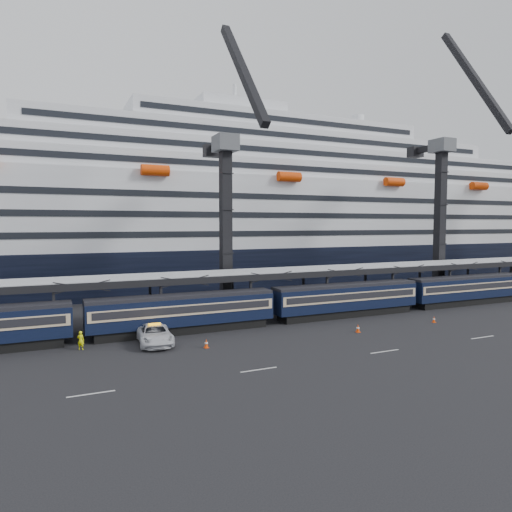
{
  "coord_description": "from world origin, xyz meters",
  "views": [
    {
      "loc": [
        -40.14,
        -34.73,
        11.01
      ],
      "look_at": [
        -19.91,
        10.0,
        7.58
      ],
      "focal_mm": 32.0,
      "sensor_mm": 36.0,
      "label": 1
    }
  ],
  "objects": [
    {
      "name": "ground",
      "position": [
        0.0,
        0.0,
        0.0
      ],
      "size": [
        260.0,
        260.0,
        0.0
      ],
      "primitive_type": "plane",
      "color": "black",
      "rests_on": "ground"
    },
    {
      "name": "train",
      "position": [
        -4.65,
        10.0,
        2.2
      ],
      "size": [
        133.05,
        3.0,
        4.05
      ],
      "color": "black",
      "rests_on": "ground"
    },
    {
      "name": "canopy",
      "position": [
        0.0,
        14.0,
        5.25
      ],
      "size": [
        130.0,
        6.25,
        5.53
      ],
      "color": "#929599",
      "rests_on": "ground"
    },
    {
      "name": "cruise_ship",
      "position": [
        -1.08,
        45.99,
        12.34
      ],
      "size": [
        214.09,
        28.84,
        34.0
      ],
      "color": "black",
      "rests_on": "ground"
    },
    {
      "name": "crane_dark_near",
      "position": [
        -20.0,
        18.59,
        11.93
      ],
      "size": [
        4.5,
        17.75,
        35.08
      ],
      "color": "#45484C",
      "rests_on": "ground"
    },
    {
      "name": "crane_dark_mid",
      "position": [
        15.0,
        17.59,
        13.36
      ],
      "size": [
        4.5,
        18.24,
        39.64
      ],
      "color": "#45484C",
      "rests_on": "ground"
    },
    {
      "name": "pickup_truck",
      "position": [
        -31.62,
        6.74,
        0.88
      ],
      "size": [
        3.45,
        6.58,
        1.77
      ],
      "primitive_type": "imported",
      "rotation": [
        0.0,
        0.0,
        -0.08
      ],
      "color": "silver",
      "rests_on": "ground"
    },
    {
      "name": "worker",
      "position": [
        -37.95,
        7.5,
        0.83
      ],
      "size": [
        0.72,
        0.64,
        1.66
      ],
      "primitive_type": "imported",
      "rotation": [
        0.0,
        0.0,
        2.63
      ],
      "color": "#F6FB0D",
      "rests_on": "ground"
    },
    {
      "name": "traffic_cone_b",
      "position": [
        -27.71,
        3.52,
        0.41
      ],
      "size": [
        0.41,
        0.41,
        0.83
      ],
      "color": "#E13D07",
      "rests_on": "ground"
    },
    {
      "name": "traffic_cone_c",
      "position": [
        -11.77,
        2.74,
        0.42
      ],
      "size": [
        0.43,
        0.43,
        0.86
      ],
      "color": "#E13D07",
      "rests_on": "ground"
    },
    {
      "name": "traffic_cone_d",
      "position": [
        -1.12,
        3.04,
        0.36
      ],
      "size": [
        0.37,
        0.37,
        0.73
      ],
      "color": "#E13D07",
      "rests_on": "ground"
    }
  ]
}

